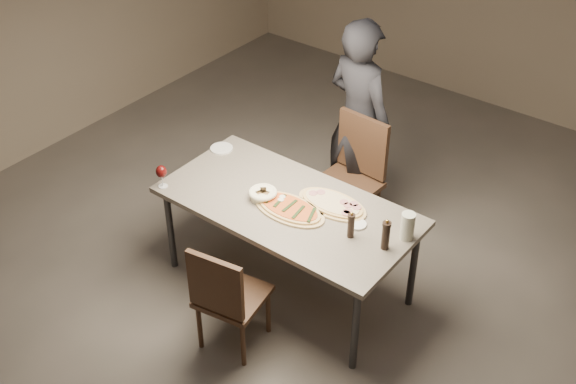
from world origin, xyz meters
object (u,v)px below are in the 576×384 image
Objects in this scene: carafe at (407,226)px; chair_far at (352,171)px; bread_basket at (263,194)px; pepper_mill_left at (351,225)px; diner at (359,120)px; chair_near at (226,295)px; dining_table at (288,210)px; ham_pizza at (332,204)px; zucchini_pizza at (289,208)px.

carafe is 0.19× the size of chair_far.
chair_far is (0.16, 0.91, -0.24)m from bread_basket.
pepper_mill_left is 0.20× the size of chair_far.
chair_near is at bearing 107.68° from diner.
chair_near is at bearing -71.05° from bread_basket.
diner is at bearing 97.43° from dining_table.
dining_table is at bearing -162.76° from ham_pizza.
pepper_mill_left is (0.28, -0.20, 0.08)m from ham_pizza.
ham_pizza is 0.53× the size of chair_far.
dining_table is 0.31m from ham_pizza.
zucchini_pizza is 2.79× the size of pepper_mill_left.
chair_near is (0.23, -0.67, -0.31)m from bread_basket.
carafe is (0.29, 0.21, 0.00)m from pepper_mill_left.
pepper_mill_left reaches higher than chair_near.
dining_table is at bearing 176.38° from pepper_mill_left.
zucchini_pizza is at bearing -177.66° from pepper_mill_left.
pepper_mill_left is at bearing 46.09° from chair_near.
chair_far is 0.42m from diner.
diner is at bearing 95.36° from zucchini_pizza.
carafe is at bearing 40.08° from chair_near.
zucchini_pizza is 2.77× the size of bread_basket.
pepper_mill_left is 1.03× the size of carafe.
dining_table is at bearing -168.01° from carafe.
chair_near reaches higher than dining_table.
carafe reaches higher than zucchini_pizza.
ham_pizza is at bearing 43.38° from zucchini_pizza.
ham_pizza is 0.97m from chair_near.
dining_table is at bearing 94.66° from chair_far.
carafe reaches higher than ham_pizza.
carafe is at bearing 147.61° from diner.
zucchini_pizza is 0.22m from bread_basket.
pepper_mill_left is 0.36m from carafe.
bread_basket is 0.20× the size of chair_far.
ham_pizza is (0.20, 0.22, -0.00)m from zucchini_pizza.
diner is (0.03, 1.17, 0.06)m from bread_basket.
carafe is (0.58, 0.01, 0.08)m from ham_pizza.
bread_basket reaches higher than dining_table.
diner is at bearing 88.66° from bread_basket.
chair_near is at bearing -118.51° from ham_pizza.
diner is (-0.97, 0.93, 0.00)m from carafe.
chair_near is at bearing -124.23° from pepper_mill_left.
diner reaches higher than chair_far.
chair_far is at bearing 95.22° from ham_pizza.
bread_basket is at bearing -160.34° from dining_table.
chair_far reaches higher than zucchini_pizza.
diner reaches higher than carafe.
chair_far is 0.58× the size of diner.
diner is (-0.40, 0.94, 0.08)m from ham_pizza.
diner is (-0.13, 0.26, 0.29)m from chair_far.
zucchini_pizza is 0.55× the size of chair_far.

